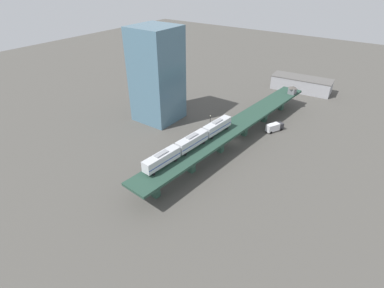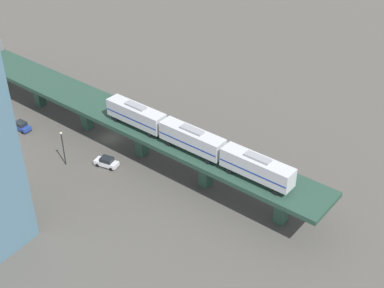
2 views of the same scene
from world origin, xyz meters
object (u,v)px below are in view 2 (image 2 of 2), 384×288
street_car_white (107,162)px  delivery_truck (81,93)px  street_car_blue (21,126)px  street_lamp (63,145)px  subway_train (192,139)px

street_car_white → delivery_truck: size_ratio=0.62×
street_car_white → street_car_blue: same height
delivery_truck → street_lamp: size_ratio=1.08×
delivery_truck → street_lamp: 24.52m
street_car_blue → street_lamp: (-3.62, -15.90, 3.17)m
street_car_blue → street_lamp: 16.62m
street_car_blue → subway_train: bearing=-83.8°
subway_train → street_car_blue: 39.60m
subway_train → street_car_blue: bearing=96.2°
street_car_white → subway_train: bearing=-75.5°
subway_train → delivery_truck: size_ratio=5.00×
delivery_truck → street_lamp: (-19.54, -14.62, 2.35)m
street_car_white → street_car_blue: bearing=90.2°
street_car_white → street_lamp: (-3.69, 6.69, 3.17)m
subway_train → delivery_truck: bearing=72.4°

